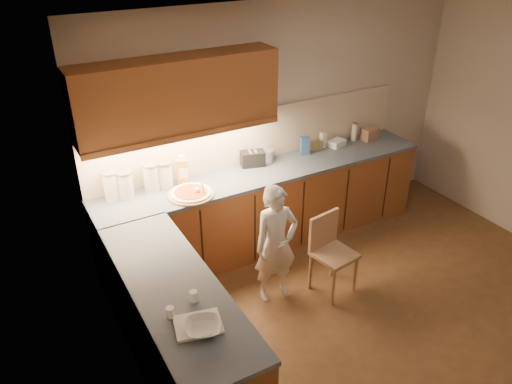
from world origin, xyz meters
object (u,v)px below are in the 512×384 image
toaster (253,159)px  pizza_on_board (191,193)px  child (276,244)px  oil_jug (182,171)px  wooden_chair (330,248)px

toaster → pizza_on_board: bearing=-145.2°
child → oil_jug: (-0.51, 0.99, 0.46)m
child → toaster: (0.32, 1.02, 0.40)m
pizza_on_board → child: bearing=-54.0°
child → pizza_on_board: bearing=130.4°
toaster → wooden_chair: bearing=-64.0°
wooden_chair → oil_jug: bearing=123.0°
pizza_on_board → wooden_chair: bearing=-39.8°
pizza_on_board → oil_jug: (0.02, 0.27, 0.12)m
pizza_on_board → toaster: size_ratio=1.59×
pizza_on_board → wooden_chair: (1.05, -0.88, -0.47)m
wooden_chair → oil_jug: oil_jug is taller
oil_jug → pizza_on_board: bearing=-94.5°
wooden_chair → oil_jug: 1.65m
pizza_on_board → oil_jug: bearing=85.5°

